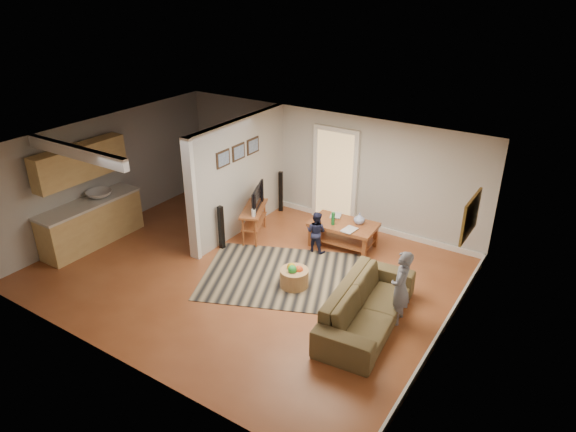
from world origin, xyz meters
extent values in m
plane|color=brown|center=(0.00, 0.00, 0.00)|extent=(7.50, 7.50, 0.00)
cube|color=#B2B0AA|center=(0.00, 3.00, 1.25)|extent=(7.50, 0.04, 2.50)
cube|color=#B2B0AA|center=(-3.75, 0.00, 1.25)|extent=(0.04, 6.00, 2.50)
cube|color=#B2B0AA|center=(3.75, 0.00, 1.25)|extent=(0.04, 6.00, 2.50)
cube|color=white|center=(0.00, 0.00, 2.50)|extent=(7.50, 6.00, 0.04)
cube|color=#B2B0AA|center=(-1.20, 1.45, 1.25)|extent=(0.15, 3.10, 2.50)
cube|color=white|center=(-1.20, -0.10, 1.25)|extent=(0.22, 0.10, 2.50)
cube|color=white|center=(0.00, 2.97, 0.06)|extent=(7.50, 0.04, 0.12)
cube|color=white|center=(3.72, 0.00, 0.06)|extent=(0.04, 6.00, 0.12)
cube|color=#D8B272|center=(0.30, 2.94, 1.05)|extent=(0.90, 0.06, 2.10)
cube|color=tan|center=(-3.43, -0.80, 0.45)|extent=(0.60, 2.20, 0.90)
cube|color=beige|center=(-3.43, -0.80, 0.92)|extent=(0.64, 2.24, 0.05)
cube|color=tan|center=(-3.45, -0.80, 1.80)|extent=(0.35, 2.00, 0.70)
imported|color=silver|center=(-3.43, -0.50, 0.94)|extent=(0.54, 0.54, 0.19)
cube|color=#302115|center=(-1.11, 0.80, 1.85)|extent=(0.03, 0.40, 0.34)
cube|color=#302115|center=(-1.11, 1.30, 1.85)|extent=(0.03, 0.40, 0.34)
cube|color=#302115|center=(-1.11, 1.80, 1.85)|extent=(0.03, 0.40, 0.34)
cube|color=olive|center=(3.71, 1.00, 1.75)|extent=(0.04, 0.90, 0.68)
cube|color=black|center=(0.65, 0.24, 0.01)|extent=(3.54, 3.12, 0.01)
imported|color=#463823|center=(2.60, -0.21, 0.00)|extent=(1.16, 2.49, 0.70)
cube|color=brown|center=(1.06, 1.93, 0.50)|extent=(1.40, 0.87, 0.07)
cube|color=silver|center=(1.06, 1.93, 0.50)|extent=(0.87, 0.52, 0.02)
cube|color=brown|center=(1.06, 1.93, 0.17)|extent=(1.28, 0.75, 0.03)
cube|color=brown|center=(0.49, 1.58, 0.25)|extent=(0.08, 0.08, 0.50)
cube|color=brown|center=(1.68, 1.65, 0.25)|extent=(0.08, 0.08, 0.50)
cube|color=brown|center=(0.45, 2.21, 0.25)|extent=(0.08, 0.08, 0.50)
cube|color=brown|center=(1.64, 2.29, 0.25)|extent=(0.08, 0.08, 0.50)
imported|color=#274190|center=(1.34, 2.09, 0.53)|extent=(0.24, 0.24, 0.24)
cylinder|color=#155F27|center=(0.91, 1.75, 0.67)|extent=(0.07, 0.07, 0.27)
imported|color=#998C4C|center=(0.66, 2.11, 0.53)|extent=(0.31, 0.36, 0.03)
imported|color=#66594C|center=(1.19, 1.72, 0.53)|extent=(0.28, 0.35, 0.02)
cube|color=brown|center=(-0.75, 1.28, 0.66)|extent=(0.80, 1.15, 0.04)
cube|color=brown|center=(-0.75, 1.28, 0.36)|extent=(0.73, 1.05, 0.03)
cylinder|color=brown|center=(-0.69, 0.80, 0.33)|extent=(0.04, 0.04, 0.66)
cylinder|color=brown|center=(-1.06, 1.65, 0.33)|extent=(0.04, 0.04, 0.66)
cylinder|color=brown|center=(-0.44, 0.91, 0.33)|extent=(0.04, 0.04, 0.66)
cylinder|color=brown|center=(-0.81, 1.76, 0.33)|extent=(0.04, 0.04, 0.66)
imported|color=black|center=(-0.73, 1.29, 0.68)|extent=(0.45, 0.84, 0.50)
cylinder|color=white|center=(-0.51, 0.94, 0.76)|extent=(0.09, 0.09, 0.16)
cube|color=black|center=(-1.00, 0.48, 0.48)|extent=(0.10, 0.10, 0.95)
cube|color=black|center=(-1.00, 2.70, 0.49)|extent=(0.13, 0.13, 0.99)
cylinder|color=#A47347|center=(1.02, 0.09, 0.17)|extent=(0.52, 0.52, 0.34)
sphere|color=#E24B1C|center=(1.09, 0.13, 0.34)|extent=(0.16, 0.16, 0.16)
sphere|color=gold|center=(0.94, 0.11, 0.36)|extent=(0.16, 0.16, 0.16)
sphere|color=green|center=(1.02, 0.02, 0.39)|extent=(0.16, 0.16, 0.16)
imported|color=slate|center=(3.00, 0.14, 0.00)|extent=(0.37, 0.51, 1.30)
imported|color=#1B1D38|center=(0.70, 1.43, 0.00)|extent=(0.44, 0.34, 0.88)
camera|label=1|loc=(5.22, -6.64, 5.23)|focal=32.00mm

